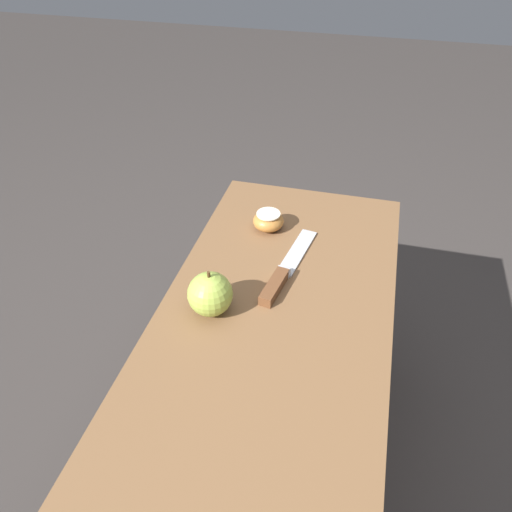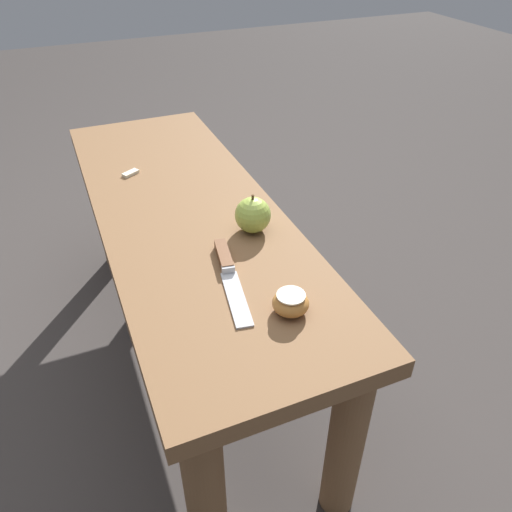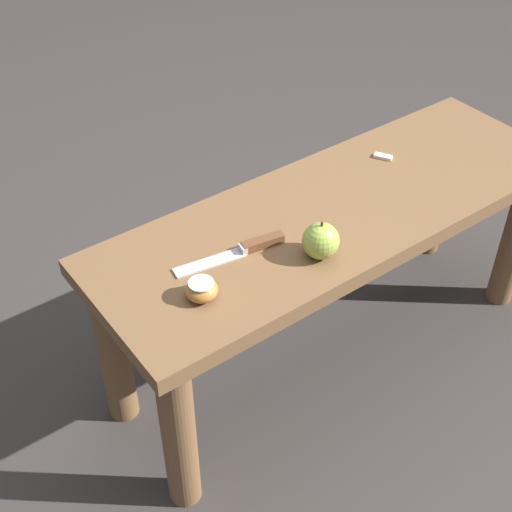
% 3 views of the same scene
% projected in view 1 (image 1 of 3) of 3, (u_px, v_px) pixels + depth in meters
% --- Properties ---
extents(wooden_bench, '(1.22, 0.41, 0.49)m').
position_uv_depth(wooden_bench, '(249.00, 432.00, 0.81)').
color(wooden_bench, brown).
rests_on(wooden_bench, ground_plane).
extents(knife, '(0.25, 0.07, 0.02)m').
position_uv_depth(knife, '(282.00, 275.00, 0.95)').
color(knife, '#B7BABF').
rests_on(knife, wooden_bench).
extents(apple_whole, '(0.08, 0.08, 0.09)m').
position_uv_depth(apple_whole, '(210.00, 294.00, 0.86)').
color(apple_whole, '#9EB747').
rests_on(apple_whole, wooden_bench).
extents(apple_cut, '(0.07, 0.07, 0.04)m').
position_uv_depth(apple_cut, '(268.00, 221.00, 1.07)').
color(apple_cut, '#B27233').
rests_on(apple_cut, wooden_bench).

